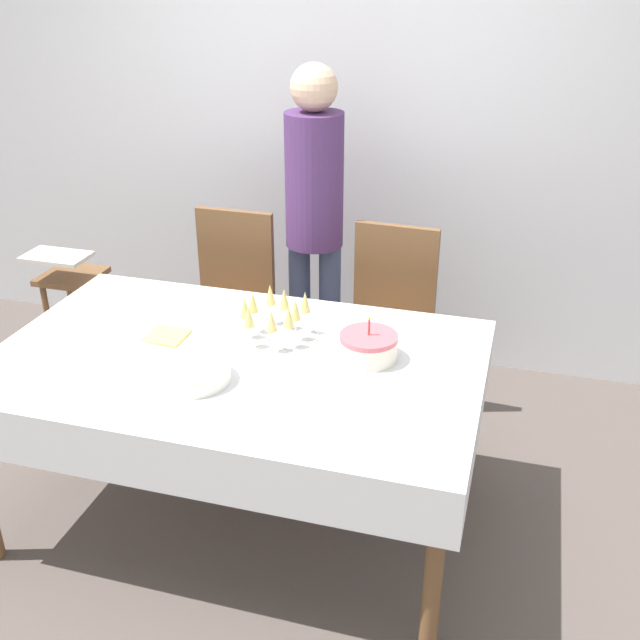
{
  "coord_description": "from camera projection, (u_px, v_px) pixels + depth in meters",
  "views": [
    {
      "loc": [
        0.98,
        -2.26,
        2.1
      ],
      "look_at": [
        0.28,
        0.14,
        0.87
      ],
      "focal_mm": 42.0,
      "sensor_mm": 36.0,
      "label": 1
    }
  ],
  "objects": [
    {
      "name": "napkin_pile",
      "position": [
        166.0,
        336.0,
        2.92
      ],
      "size": [
        0.15,
        0.15,
        0.01
      ],
      "color": "#E0D166",
      "rests_on": "dining_table"
    },
    {
      "name": "birthday_cake",
      "position": [
        368.0,
        347.0,
        2.75
      ],
      "size": [
        0.22,
        0.22,
        0.17
      ],
      "color": "silver",
      "rests_on": "dining_table"
    },
    {
      "name": "dining_chair_far_right",
      "position": [
        388.0,
        320.0,
        3.54
      ],
      "size": [
        0.44,
        0.44,
        0.97
      ],
      "color": "brown",
      "rests_on": "ground_plane"
    },
    {
      "name": "fork_pile",
      "position": [
        152.0,
        351.0,
        2.8
      ],
      "size": [
        0.18,
        0.08,
        0.02
      ],
      "color": "silver",
      "rests_on": "dining_table"
    },
    {
      "name": "dining_chair_far_left",
      "position": [
        229.0,
        300.0,
        3.74
      ],
      "size": [
        0.43,
        0.43,
        0.97
      ],
      "color": "brown",
      "rests_on": "ground_plane"
    },
    {
      "name": "cake_knife",
      "position": [
        383.0,
        382.0,
        2.61
      ],
      "size": [
        0.27,
        0.16,
        0.0
      ],
      "color": "silver",
      "rests_on": "dining_table"
    },
    {
      "name": "dining_table",
      "position": [
        237.0,
        379.0,
        2.83
      ],
      "size": [
        1.82,
        1.13,
        0.75
      ],
      "color": "white",
      "rests_on": "ground_plane"
    },
    {
      "name": "champagne_tray",
      "position": [
        274.0,
        318.0,
        2.87
      ],
      "size": [
        0.34,
        0.34,
        0.18
      ],
      "color": "silver",
      "rests_on": "dining_table"
    },
    {
      "name": "wall_back",
      "position": [
        344.0,
        113.0,
        3.89
      ],
      "size": [
        8.0,
        0.05,
        2.7
      ],
      "color": "silver",
      "rests_on": "ground_plane"
    },
    {
      "name": "ground_plane",
      "position": [
        245.0,
        513.0,
        3.12
      ],
      "size": [
        12.0,
        12.0,
        0.0
      ],
      "primitive_type": "plane",
      "color": "#564C47"
    },
    {
      "name": "plate_stack_main",
      "position": [
        193.0,
        372.0,
        2.61
      ],
      "size": [
        0.26,
        0.26,
        0.06
      ],
      "color": "silver",
      "rests_on": "dining_table"
    },
    {
      "name": "person_standing",
      "position": [
        314.0,
        205.0,
        3.6
      ],
      "size": [
        0.28,
        0.28,
        1.67
      ],
      "color": "#3F4C72",
      "rests_on": "ground_plane"
    },
    {
      "name": "high_chair",
      "position": [
        71.0,
        289.0,
        4.0
      ],
      "size": [
        0.33,
        0.35,
        0.71
      ],
      "color": "brown",
      "rests_on": "ground_plane"
    }
  ]
}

